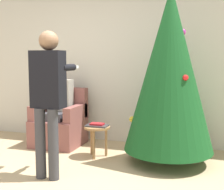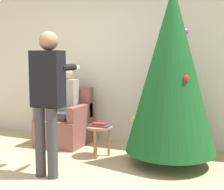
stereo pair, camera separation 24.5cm
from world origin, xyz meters
name	(u,v)px [view 2 (the right image)]	position (x,y,z in m)	size (l,w,h in m)	color
wall_back	(117,60)	(0.00, 2.23, 1.35)	(8.00, 0.06, 2.70)	beige
christmas_tree	(172,70)	(1.08, 1.40, 1.24)	(1.16, 1.16, 2.30)	brown
armchair	(65,124)	(-0.69, 1.73, 0.32)	(0.72, 0.71, 0.90)	brown
person_seated	(64,102)	(-0.69, 1.70, 0.68)	(0.36, 0.46, 1.24)	#38383D
person_standing	(48,91)	(-0.15, 0.45, 1.00)	(0.39, 0.57, 1.69)	#38383D
side_stool	(100,131)	(0.10, 1.33, 0.36)	(0.36, 0.36, 0.43)	#A37547
laptop	(100,125)	(0.10, 1.33, 0.44)	(0.30, 0.20, 0.02)	#38383D
book	(100,124)	(0.10, 1.33, 0.47)	(0.19, 0.12, 0.02)	#B21E23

